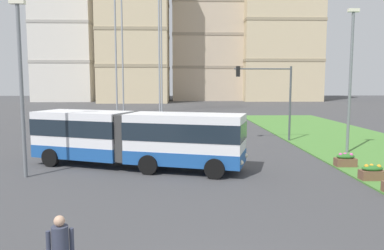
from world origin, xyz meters
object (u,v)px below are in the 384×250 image
at_px(car_silver_hatch, 118,130).
at_px(flower_planter_4, 345,160).
at_px(apartment_tower_eastcentre, 278,6).
at_px(traffic_light_far_right, 271,89).
at_px(apartment_tower_westcentre, 135,18).
at_px(apartment_tower_centre, 206,24).
at_px(articulated_bus, 136,137).
at_px(flower_planter_3, 372,172).
at_px(apartment_tower_west, 66,9).
at_px(streetlight_left, 21,81).
at_px(streetlight_median, 350,76).
at_px(pedestrian_crossing, 60,248).

xyz_separation_m(car_silver_hatch, flower_planter_4, (14.09, -10.61, -0.33)).
xyz_separation_m(car_silver_hatch, apartment_tower_eastcentre, (30.78, 69.89, 23.82)).
height_order(traffic_light_far_right, apartment_tower_eastcentre, apartment_tower_eastcentre).
relative_size(apartment_tower_westcentre, apartment_tower_centre, 0.98).
height_order(car_silver_hatch, apartment_tower_eastcentre, apartment_tower_eastcentre).
xyz_separation_m(articulated_bus, flower_planter_4, (11.40, -0.39, -1.23)).
height_order(car_silver_hatch, flower_planter_3, car_silver_hatch).
bearing_deg(apartment_tower_centre, apartment_tower_west, -170.76).
distance_m(streetlight_left, apartment_tower_centre, 89.37).
bearing_deg(articulated_bus, apartment_tower_eastcentre, 70.68).
bearing_deg(streetlight_median, apartment_tower_west, 117.97).
bearing_deg(traffic_light_far_right, apartment_tower_west, 117.31).
xyz_separation_m(car_silver_hatch, apartment_tower_west, (-23.96, 68.65, 22.70)).
xyz_separation_m(flower_planter_3, apartment_tower_westcentre, (-19.95, 76.03, 19.83)).
xyz_separation_m(apartment_tower_west, apartment_tower_eastcentre, (54.74, 1.24, 1.11)).
bearing_deg(streetlight_left, flower_planter_3, -4.36).
distance_m(pedestrian_crossing, apartment_tower_westcentre, 87.61).
xyz_separation_m(articulated_bus, flower_planter_3, (11.40, -3.25, -1.23)).
bearing_deg(flower_planter_3, flower_planter_4, 90.00).
bearing_deg(car_silver_hatch, apartment_tower_west, 109.24).
bearing_deg(articulated_bus, flower_planter_4, -1.98).
xyz_separation_m(car_silver_hatch, apartment_tower_westcentre, (-5.86, 62.56, 19.50)).
bearing_deg(flower_planter_4, articulated_bus, 178.02).
relative_size(articulated_bus, flower_planter_4, 10.86).
relative_size(flower_planter_4, apartment_tower_westcentre, 0.03).
xyz_separation_m(streetlight_median, apartment_tower_eastcentre, (14.79, 76.46, 19.51)).
relative_size(pedestrian_crossing, apartment_tower_centre, 0.04).
bearing_deg(flower_planter_3, streetlight_median, 74.59).
height_order(articulated_bus, apartment_tower_west, apartment_tower_west).
xyz_separation_m(flower_planter_3, apartment_tower_eastcentre, (16.69, 83.35, 24.14)).
xyz_separation_m(pedestrian_crossing, apartment_tower_eastcentre, (28.27, 92.38, 23.57)).
relative_size(apartment_tower_west, apartment_tower_eastcentre, 0.95).
relative_size(pedestrian_crossing, flower_planter_3, 1.58).
distance_m(flower_planter_4, streetlight_left, 17.16).
height_order(apartment_tower_westcentre, apartment_tower_eastcentre, apartment_tower_eastcentre).
relative_size(pedestrian_crossing, traffic_light_far_right, 0.30).
xyz_separation_m(pedestrian_crossing, traffic_light_far_right, (9.67, 21.16, 3.09)).
bearing_deg(streetlight_left, apartment_tower_west, 104.89).
height_order(articulated_bus, flower_planter_3, articulated_bus).
bearing_deg(apartment_tower_eastcentre, traffic_light_far_right, -104.63).
bearing_deg(apartment_tower_westcentre, apartment_tower_eastcentre, 11.30).
distance_m(traffic_light_far_right, apartment_tower_westcentre, 68.34).
bearing_deg(car_silver_hatch, apartment_tower_eastcentre, 66.23).
bearing_deg(flower_planter_4, apartment_tower_eastcentre, 78.29).
bearing_deg(streetlight_left, streetlight_median, 16.97).
relative_size(pedestrian_crossing, apartment_tower_westcentre, 0.04).
bearing_deg(articulated_bus, streetlight_left, -158.89).
bearing_deg(pedestrian_crossing, car_silver_hatch, 96.36).
height_order(apartment_tower_centre, apartment_tower_eastcentre, apartment_tower_eastcentre).
relative_size(flower_planter_4, apartment_tower_centre, 0.03).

